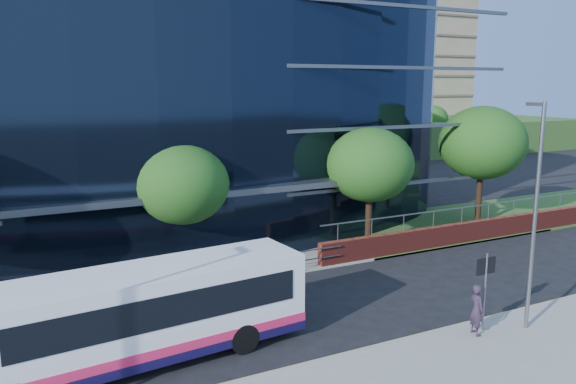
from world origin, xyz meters
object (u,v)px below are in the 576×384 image
tree_far_c (370,165)px  street_sign (485,276)px  tree_far_b (182,185)px  tree_dist_e (335,121)px  tree_far_d (482,143)px  city_bus (137,316)px  tree_dist_f (432,119)px  streetlight_east (535,211)px  pedestrian (477,310)px

tree_far_c → street_sign: bearing=-103.3°
tree_far_b → tree_far_c: tree_far_c is taller
tree_far_b → tree_dist_e: bearing=48.5°
tree_far_d → tree_dist_e: tree_far_d is taller
tree_dist_e → city_bus: bearing=-128.9°
tree_far_c → tree_dist_f: bearing=45.0°
tree_far_c → streetlight_east: bearing=-95.1°
street_sign → tree_far_d: bearing=45.2°
street_sign → tree_dist_f: bearing=50.8°
tree_far_d → city_bus: bearing=-160.1°
tree_far_b → pedestrian: bearing=-58.2°
tree_dist_e → city_bus: tree_dist_e is taller
tree_dist_f → streetlight_east: size_ratio=0.76×
tree_dist_e → city_bus: size_ratio=0.57×
street_sign → tree_dist_e: bearing=64.9°
tree_far_b → tree_dist_f: bearing=37.1°
city_bus → tree_far_b: bearing=58.6°
street_sign → tree_dist_f: tree_dist_f is taller
street_sign → tree_far_b: bearing=124.1°
tree_far_b → tree_far_d: (19.00, 0.50, 0.98)m
tree_far_b → tree_dist_f: same height
city_bus → pedestrian: (10.83, -3.49, -0.55)m
tree_dist_f → streetlight_east: bearing=-127.6°
streetlight_east → pedestrian: (-2.01, 0.40, -3.38)m
tree_far_d → tree_dist_e: size_ratio=1.14×
tree_far_b → streetlight_east: size_ratio=0.76×
tree_dist_f → pedestrian: bearing=-129.4°
tree_far_b → city_bus: bearing=-116.3°
tree_far_b → tree_dist_e: size_ratio=0.93×
tree_far_c → tree_dist_f: size_ratio=1.08×
tree_far_d → pedestrian: size_ratio=4.10×
city_bus → tree_dist_e: bearing=46.0°
tree_far_c → tree_dist_e: bearing=61.3°
tree_far_b → tree_dist_f: size_ratio=1.00×
street_sign → tree_far_b: 13.54m
tree_far_b → tree_far_c: bearing=-2.9°
tree_far_c → tree_dist_f: tree_far_c is taller
street_sign → tree_far_c: 11.14m
city_bus → pedestrian: 11.39m
tree_dist_e → tree_dist_f: size_ratio=1.08×
street_sign → pedestrian: bearing=-159.9°
pedestrian → city_bus: bearing=82.1°
streetlight_east → street_sign: bearing=158.6°
tree_far_b → streetlight_east: bearing=-52.4°
tree_far_c → tree_far_b: bearing=177.1°
tree_dist_e → city_bus: (-30.84, -38.28, -2.93)m
tree_far_c → tree_far_d: size_ratio=0.87×
streetlight_east → pedestrian: 3.96m
tree_dist_e → pedestrian: size_ratio=3.59×
tree_dist_f → pedestrian: 56.77m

